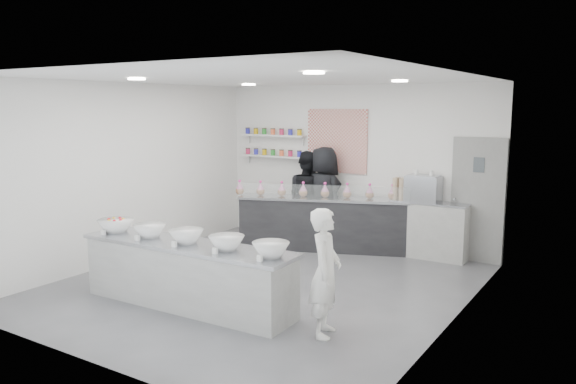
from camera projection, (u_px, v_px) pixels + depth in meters
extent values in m
plane|color=#515156|center=(263.00, 285.00, 8.25)|extent=(6.00, 6.00, 0.00)
plane|color=white|center=(262.00, 78.00, 7.79)|extent=(6.00, 6.00, 0.00)
plane|color=white|center=(354.00, 166.00, 10.53)|extent=(5.50, 0.00, 5.50)
plane|color=white|center=(129.00, 172.00, 9.47)|extent=(0.00, 6.00, 6.00)
plane|color=white|center=(455.00, 202.00, 6.57)|extent=(0.00, 6.00, 6.00)
cube|color=gray|center=(477.00, 200.00, 9.36)|extent=(0.88, 0.04, 2.10)
cube|color=#B2372A|center=(337.00, 141.00, 10.62)|extent=(1.25, 0.03, 1.20)
cube|color=silver|center=(273.00, 156.00, 11.35)|extent=(1.45, 0.22, 0.04)
cube|color=silver|center=(273.00, 135.00, 11.29)|extent=(1.45, 0.22, 0.04)
cylinder|color=white|center=(137.00, 79.00, 7.70)|extent=(0.24, 0.24, 0.02)
cylinder|color=white|center=(314.00, 73.00, 6.22)|extent=(0.24, 0.24, 0.02)
cylinder|color=white|center=(249.00, 85.00, 9.87)|extent=(0.24, 0.24, 0.02)
cylinder|color=white|center=(400.00, 81.00, 8.39)|extent=(0.24, 0.24, 0.02)
cube|color=#9B9A96|center=(187.00, 275.00, 7.34)|extent=(3.14, 0.79, 0.85)
cube|color=black|center=(325.00, 224.00, 10.22)|extent=(3.13, 1.66, 0.97)
cube|color=white|center=(323.00, 193.00, 9.86)|extent=(2.89, 1.12, 0.26)
cube|color=#9B9A96|center=(429.00, 230.00, 9.68)|extent=(1.33, 0.42, 0.99)
cube|color=#93969E|center=(423.00, 189.00, 9.64)|extent=(0.57, 0.39, 0.44)
imported|color=white|center=(325.00, 272.00, 6.38)|extent=(0.51, 0.63, 1.49)
imported|color=black|center=(308.00, 197.00, 10.69)|extent=(1.02, 0.90, 1.77)
imported|color=black|center=(324.00, 196.00, 10.50)|extent=(1.07, 0.91, 1.86)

